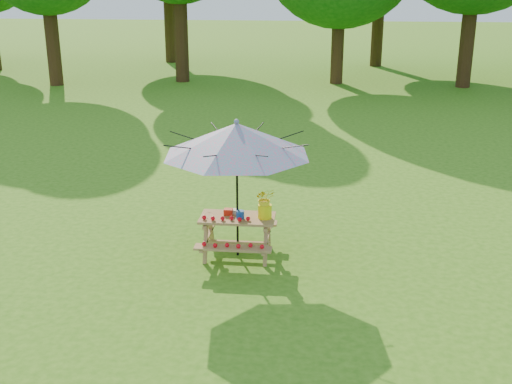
# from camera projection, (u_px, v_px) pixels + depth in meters

# --- Properties ---
(picnic_table) EXTENTS (1.20, 1.32, 0.67)m
(picnic_table) POSITION_uv_depth(u_px,v_px,m) (238.00, 237.00, 10.39)
(picnic_table) COLOR #9C7246
(picnic_table) RESTS_ON ground
(patio_umbrella) EXTENTS (2.89, 2.89, 2.27)m
(patio_umbrella) POSITION_uv_depth(u_px,v_px,m) (237.00, 139.00, 9.87)
(patio_umbrella) COLOR black
(patio_umbrella) RESTS_ON ground
(produce_bins) EXTENTS (0.35, 0.34, 0.13)m
(produce_bins) POSITION_uv_depth(u_px,v_px,m) (235.00, 213.00, 10.29)
(produce_bins) COLOR red
(produce_bins) RESTS_ON picnic_table
(tomatoes_row) EXTENTS (0.77, 0.13, 0.07)m
(tomatoes_row) POSITION_uv_depth(u_px,v_px,m) (226.00, 218.00, 10.11)
(tomatoes_row) COLOR red
(tomatoes_row) RESTS_ON picnic_table
(flower_bucket) EXTENTS (0.38, 0.35, 0.49)m
(flower_bucket) POSITION_uv_depth(u_px,v_px,m) (265.00, 202.00, 10.15)
(flower_bucket) COLOR #FFEE0D
(flower_bucket) RESTS_ON picnic_table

